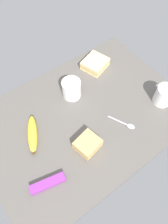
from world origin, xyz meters
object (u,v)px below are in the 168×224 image
object	(u,v)px
sandwich_side	(88,144)
snack_bar	(48,183)
sandwich_main	(95,64)
spoon	(125,124)
coffee_mug_black	(164,95)
coffee_mug_milky	(72,89)
banana	(32,134)

from	to	relation	value
sandwich_side	snack_bar	xyz separation A→B (cm)	(20.65, 3.26, -1.20)
sandwich_main	spoon	distance (cm)	35.94
coffee_mug_black	sandwich_main	xyz separation A→B (cm)	(11.27, -35.06, -2.47)
coffee_mug_black	coffee_mug_milky	world-z (taller)	coffee_mug_black
sandwich_main	spoon	size ratio (longest dim) A/B	1.19
spoon	coffee_mug_black	bearing A→B (deg)	178.24
sandwich_main	snack_bar	distance (cm)	61.76
coffee_mug_milky	spoon	distance (cm)	28.68
coffee_mug_black	spoon	xyz separation A→B (cm)	(21.53, -0.66, -4.29)
coffee_mug_milky	banana	xyz separation A→B (cm)	(25.20, 8.00, -2.65)
coffee_mug_milky	sandwich_side	world-z (taller)	coffee_mug_milky
sandwich_main	banana	bearing A→B (deg)	19.21
banana	snack_bar	bearing A→B (deg)	75.64
coffee_mug_milky	sandwich_main	world-z (taller)	coffee_mug_milky
sandwich_side	banana	xyz separation A→B (cm)	(15.42, -17.19, -0.25)
coffee_mug_black	sandwich_main	bearing A→B (deg)	-72.18
coffee_mug_black	banana	world-z (taller)	coffee_mug_black
coffee_mug_black	sandwich_side	size ratio (longest dim) A/B	0.95
coffee_mug_black	coffee_mug_milky	bearing A→B (deg)	-41.55
coffee_mug_black	sandwich_main	distance (cm)	36.91
sandwich_side	banana	bearing A→B (deg)	-48.12
coffee_mug_milky	banana	size ratio (longest dim) A/B	0.64
sandwich_side	spoon	xyz separation A→B (cm)	(-19.19, 1.57, -1.82)
snack_bar	banana	bearing A→B (deg)	-91.32
snack_bar	sandwich_main	bearing A→B (deg)	-131.21
sandwich_main	sandwich_side	distance (cm)	44.10
coffee_mug_milky	sandwich_main	xyz separation A→B (cm)	(-19.68, -7.63, -2.40)
spoon	snack_bar	bearing A→B (deg)	2.42
coffee_mug_milky	spoon	world-z (taller)	coffee_mug_milky
coffee_mug_black	spoon	distance (cm)	21.97
sandwich_main	sandwich_side	xyz separation A→B (cm)	(29.45, 32.83, 0.00)
coffee_mug_black	snack_bar	distance (cm)	61.49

